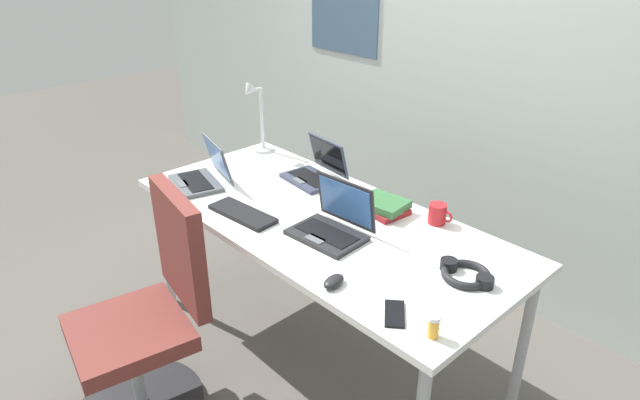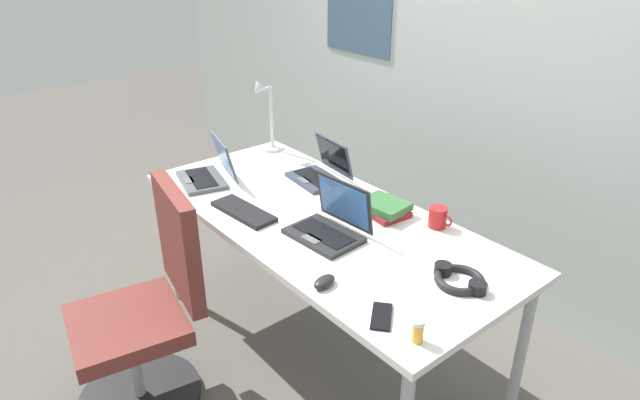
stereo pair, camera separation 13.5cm
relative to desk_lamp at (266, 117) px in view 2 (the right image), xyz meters
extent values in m
plane|color=#56514C|center=(0.80, -0.28, -0.94)|extent=(12.00, 12.00, 0.00)
cube|color=#B2BCB7|center=(0.80, 0.82, 0.36)|extent=(6.00, 0.12, 2.60)
cube|color=white|center=(0.80, -0.28, -0.21)|extent=(1.80, 0.80, 0.03)
cylinder|color=#B2B5BA|center=(-0.04, -0.62, -0.58)|extent=(0.04, 0.04, 0.71)
cylinder|color=#B2B5BA|center=(-0.04, 0.06, -0.58)|extent=(0.04, 0.04, 0.71)
cylinder|color=#B2B5BA|center=(1.64, 0.06, -0.58)|extent=(0.04, 0.04, 0.71)
cylinder|color=silver|center=(0.00, 0.03, -0.19)|extent=(0.12, 0.12, 0.02)
cylinder|color=silver|center=(0.00, 0.03, -0.01)|extent=(0.02, 0.02, 0.34)
cylinder|color=silver|center=(0.00, -0.01, 0.16)|extent=(0.01, 0.08, 0.01)
cone|color=silver|center=(0.00, -0.05, 0.16)|extent=(0.07, 0.09, 0.09)
cube|color=#232326|center=(0.95, -0.38, -0.19)|extent=(0.31, 0.22, 0.02)
cube|color=black|center=(0.95, -0.38, -0.18)|extent=(0.27, 0.13, 0.00)
cube|color=#595B60|center=(0.95, -0.45, -0.18)|extent=(0.09, 0.05, 0.00)
cube|color=#232326|center=(0.94, -0.26, -0.08)|extent=(0.30, 0.06, 0.20)
cube|color=#3F72BF|center=(0.94, -0.27, -0.08)|extent=(0.27, 0.05, 0.17)
cube|color=#33384C|center=(0.49, -0.06, -0.19)|extent=(0.29, 0.21, 0.02)
cube|color=black|center=(0.49, -0.06, -0.18)|extent=(0.25, 0.13, 0.00)
cube|color=#595B60|center=(0.49, -0.12, -0.18)|extent=(0.08, 0.05, 0.00)
cube|color=#33384C|center=(0.51, 0.06, -0.09)|extent=(0.27, 0.08, 0.18)
cube|color=black|center=(0.51, 0.05, -0.09)|extent=(0.25, 0.07, 0.15)
cube|color=#515459|center=(0.15, -0.50, -0.19)|extent=(0.33, 0.26, 0.02)
cube|color=black|center=(0.15, -0.50, -0.18)|extent=(0.27, 0.17, 0.00)
cube|color=#595B60|center=(0.13, -0.56, -0.18)|extent=(0.09, 0.06, 0.00)
cube|color=#515459|center=(0.18, -0.38, -0.08)|extent=(0.29, 0.12, 0.19)
cube|color=#3F72BF|center=(0.18, -0.38, -0.08)|extent=(0.26, 0.10, 0.16)
cube|color=black|center=(0.56, -0.52, -0.19)|extent=(0.34, 0.15, 0.02)
ellipsoid|color=black|center=(1.21, -0.59, -0.18)|extent=(0.07, 0.10, 0.03)
cube|color=black|center=(1.46, -0.56, -0.19)|extent=(0.14, 0.15, 0.01)
torus|color=black|center=(1.50, -0.21, -0.18)|extent=(0.18, 0.18, 0.03)
cylinder|color=black|center=(1.43, -0.21, -0.18)|extent=(0.06, 0.06, 0.04)
cylinder|color=black|center=(1.58, -0.21, -0.18)|extent=(0.06, 0.06, 0.04)
cylinder|color=gold|center=(1.61, -0.56, -0.16)|extent=(0.04, 0.04, 0.06)
cylinder|color=white|center=(1.61, -0.56, -0.13)|extent=(0.04, 0.04, 0.01)
cube|color=maroon|center=(0.98, -0.04, -0.18)|extent=(0.18, 0.18, 0.03)
cube|color=#336638|center=(0.96, -0.04, -0.16)|extent=(0.21, 0.18, 0.03)
cylinder|color=#B21E23|center=(1.18, 0.05, -0.15)|extent=(0.08, 0.08, 0.09)
torus|color=#B21E23|center=(1.23, 0.05, -0.15)|extent=(0.05, 0.01, 0.05)
cylinder|color=black|center=(0.55, -1.10, -0.92)|extent=(0.52, 0.52, 0.04)
cylinder|color=#A5A8AD|center=(0.55, -1.10, -0.73)|extent=(0.05, 0.05, 0.34)
cube|color=brown|center=(0.55, -1.10, -0.52)|extent=(0.51, 0.51, 0.07)
cube|color=brown|center=(0.60, -0.85, -0.21)|extent=(0.42, 0.13, 0.48)
camera|label=1|loc=(2.35, -1.73, 0.93)|focal=31.05mm
camera|label=2|loc=(2.44, -1.63, 0.93)|focal=31.05mm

